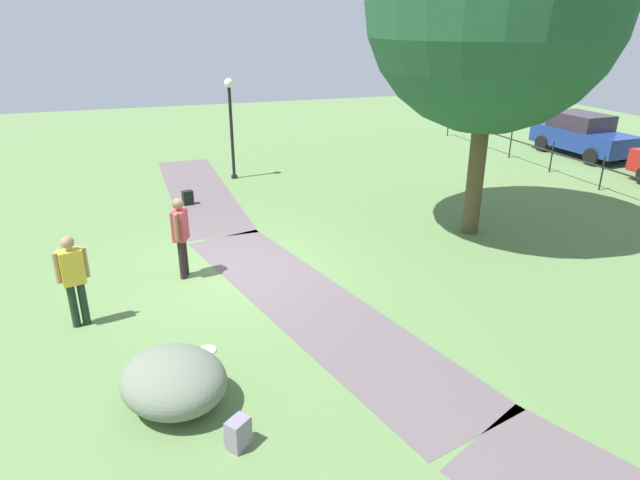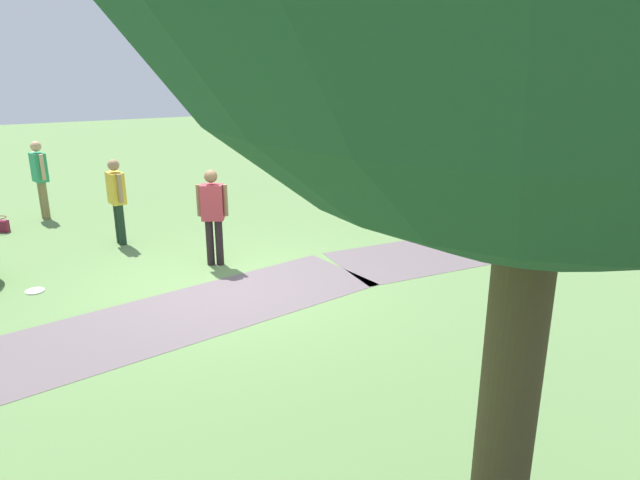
# 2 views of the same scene
# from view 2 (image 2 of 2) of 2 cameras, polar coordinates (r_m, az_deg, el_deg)

# --- Properties ---
(ground_plane) EXTENTS (48.00, 48.00, 0.00)m
(ground_plane) POSITION_cam_2_polar(r_m,az_deg,el_deg) (9.38, -8.91, -4.44)
(ground_plane) COLOR #5E8048
(footpath_segment_near) EXTENTS (8.03, 1.91, 0.01)m
(footpath_segment_near) POSITION_cam_2_polar(r_m,az_deg,el_deg) (12.24, 19.26, 0.17)
(footpath_segment_near) COLOR #625659
(footpath_segment_near) RESTS_ON ground
(footpath_segment_mid) EXTENTS (8.18, 3.64, 0.01)m
(footpath_segment_mid) POSITION_cam_2_polar(r_m,az_deg,el_deg) (8.21, -19.88, -8.74)
(footpath_segment_mid) COLOR #625659
(footpath_segment_mid) RESTS_ON ground
(lamp_post) EXTENTS (0.28, 0.28, 3.15)m
(lamp_post) POSITION_cam_2_polar(r_m,az_deg,el_deg) (11.76, 28.45, 8.15)
(lamp_post) COLOR black
(lamp_post) RESTS_ON ground
(woman_with_handbag) EXTENTS (0.35, 0.49, 1.68)m
(woman_with_handbag) POSITION_cam_2_polar(r_m,az_deg,el_deg) (14.05, -25.44, 5.76)
(woman_with_handbag) COLOR olive
(woman_with_handbag) RESTS_ON ground
(man_near_boulder) EXTENTS (0.32, 0.51, 1.62)m
(man_near_boulder) POSITION_cam_2_polar(r_m,az_deg,el_deg) (11.64, -19.04, 4.06)
(man_near_boulder) COLOR #193020
(man_near_boulder) RESTS_ON ground
(passerby_on_path) EXTENTS (0.49, 0.36, 1.66)m
(passerby_on_path) POSITION_cam_2_polar(r_m,az_deg,el_deg) (10.04, -10.32, 2.79)
(passerby_on_path) COLOR black
(passerby_on_path) RESTS_ON ground
(handbag_on_grass) EXTENTS (0.37, 0.37, 0.31)m
(handbag_on_grass) POSITION_cam_2_polar(r_m,az_deg,el_deg) (13.56, -28.49, 1.26)
(handbag_on_grass) COLOR maroon
(handbag_on_grass) RESTS_ON ground
(spare_backpack_on_lawn) EXTENTS (0.31, 0.32, 0.40)m
(spare_backpack_on_lawn) POSITION_cam_2_polar(r_m,az_deg,el_deg) (11.73, 13.46, 0.92)
(spare_backpack_on_lawn) COLOR black
(spare_backpack_on_lawn) RESTS_ON ground
(frisbee_on_grass) EXTENTS (0.28, 0.28, 0.02)m
(frisbee_on_grass) POSITION_cam_2_polar(r_m,az_deg,el_deg) (10.07, -25.84, -4.45)
(frisbee_on_grass) COLOR white
(frisbee_on_grass) RESTS_ON ground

